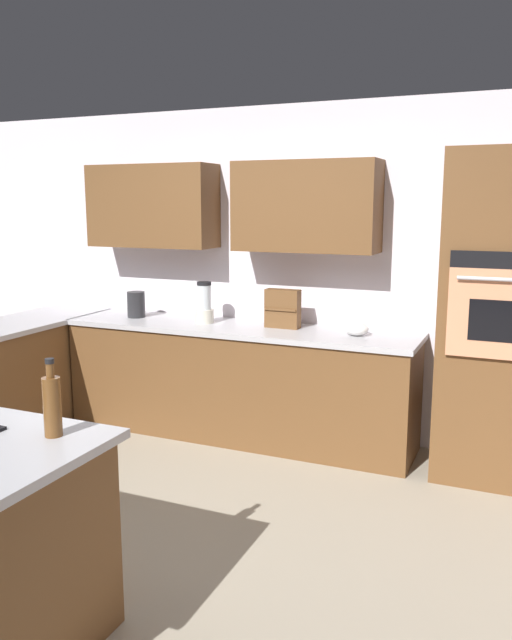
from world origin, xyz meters
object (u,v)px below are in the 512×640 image
(blender, at_px, (204,305))
(kettle, at_px, (136,304))
(second_bottle, at_px, (52,404))
(spice_rack, at_px, (283,309))
(mixing_bowl, at_px, (357,329))
(wall_oven, at_px, (505,319))

(blender, relative_size, kettle, 1.53)
(blender, height_order, second_bottle, blender)
(blender, bearing_deg, second_bottle, 104.00)
(spice_rack, distance_m, kettle, 1.30)
(blender, height_order, spice_rack, blender)
(mixing_bowl, bearing_deg, blender, -0.00)
(kettle, bearing_deg, wall_oven, 179.50)
(mixing_bowl, relative_size, kettle, 0.80)
(wall_oven, height_order, spice_rack, wall_oven)
(blender, relative_size, spice_rack, 1.11)
(kettle, bearing_deg, second_bottle, 116.98)
(spice_rack, relative_size, second_bottle, 0.91)
(mixing_bowl, relative_size, second_bottle, 0.53)
(kettle, height_order, second_bottle, second_bottle)
(blender, relative_size, second_bottle, 1.01)
(wall_oven, height_order, blender, wall_oven)
(spice_rack, bearing_deg, blender, 5.13)
(blender, relative_size, mixing_bowl, 1.91)
(blender, xyz_separation_m, mixing_bowl, (-1.25, 0.00, -0.09))
(spice_rack, xyz_separation_m, second_bottle, (0.03, 2.56, -0.01))
(mixing_bowl, height_order, kettle, kettle)
(blender, distance_m, spice_rack, 0.65)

